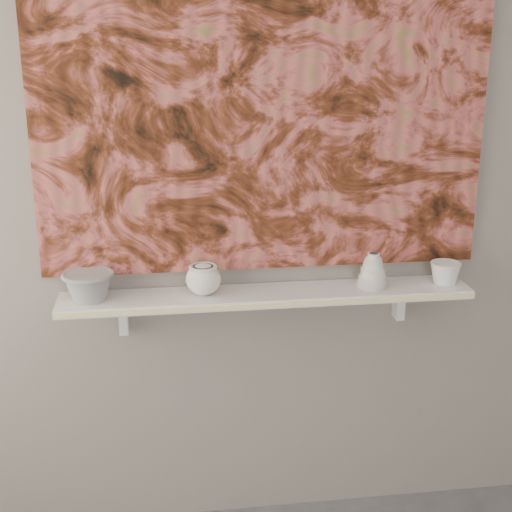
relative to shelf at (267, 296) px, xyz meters
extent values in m
plane|color=gray|center=(0.00, 0.09, 0.44)|extent=(3.60, 0.00, 3.60)
cube|color=silver|center=(0.00, 0.00, 0.00)|extent=(1.40, 0.18, 0.03)
cube|color=#FBEFA7|center=(0.00, -0.09, 0.00)|extent=(1.40, 0.01, 0.02)
cube|color=silver|center=(-0.49, 0.06, -0.07)|extent=(0.03, 0.06, 0.12)
cube|color=silver|center=(0.49, 0.06, -0.07)|extent=(0.03, 0.06, 0.12)
cube|color=#5F2915|center=(0.00, 0.08, 0.62)|extent=(1.50, 0.02, 1.10)
cube|color=black|center=(0.45, 0.07, 0.32)|extent=(0.09, 0.00, 0.08)
camera|label=1|loc=(-0.35, -2.24, 0.85)|focal=50.00mm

